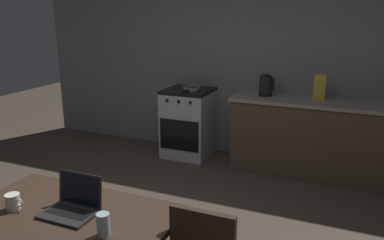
# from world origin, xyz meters

# --- Properties ---
(back_wall) EXTENTS (6.40, 0.10, 2.64)m
(back_wall) POSITION_xyz_m (0.30, 2.63, 1.32)
(back_wall) COLOR slate
(back_wall) RESTS_ON ground_plane
(kitchen_counter) EXTENTS (2.16, 0.64, 0.91)m
(kitchen_counter) POSITION_xyz_m (1.24, 2.28, 0.46)
(kitchen_counter) COLOR #4C3D2D
(kitchen_counter) RESTS_ON ground_plane
(stove_oven) EXTENTS (0.60, 0.62, 0.91)m
(stove_oven) POSITION_xyz_m (-0.49, 2.27, 0.45)
(stove_oven) COLOR #B7BABF
(stove_oven) RESTS_ON ground_plane
(dining_table) EXTENTS (1.31, 0.84, 0.72)m
(dining_table) POSITION_xyz_m (-0.01, -0.71, 0.65)
(dining_table) COLOR #332319
(dining_table) RESTS_ON ground_plane
(laptop) EXTENTS (0.32, 0.25, 0.23)m
(laptop) POSITION_xyz_m (0.02, -0.66, 0.76)
(laptop) COLOR #232326
(laptop) RESTS_ON dining_table
(electric_kettle) EXTENTS (0.18, 0.16, 0.26)m
(electric_kettle) POSITION_xyz_m (0.53, 2.28, 1.03)
(electric_kettle) COLOR black
(electric_kettle) RESTS_ON kitchen_counter
(frying_pan) EXTENTS (0.23, 0.40, 0.05)m
(frying_pan) POSITION_xyz_m (-0.44, 2.25, 0.94)
(frying_pan) COLOR gray
(frying_pan) RESTS_ON stove_oven
(coffee_mug) EXTENTS (0.13, 0.09, 0.10)m
(coffee_mug) POSITION_xyz_m (-0.35, -0.77, 0.77)
(coffee_mug) COLOR silver
(coffee_mug) RESTS_ON dining_table
(drinking_glass) EXTENTS (0.07, 0.07, 0.13)m
(drinking_glass) POSITION_xyz_m (0.34, -0.79, 0.78)
(drinking_glass) COLOR #99B7C6
(drinking_glass) RESTS_ON dining_table
(cereal_box) EXTENTS (0.13, 0.05, 0.29)m
(cereal_box) POSITION_xyz_m (1.15, 2.30, 1.06)
(cereal_box) COLOR gold
(cereal_box) RESTS_ON kitchen_counter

